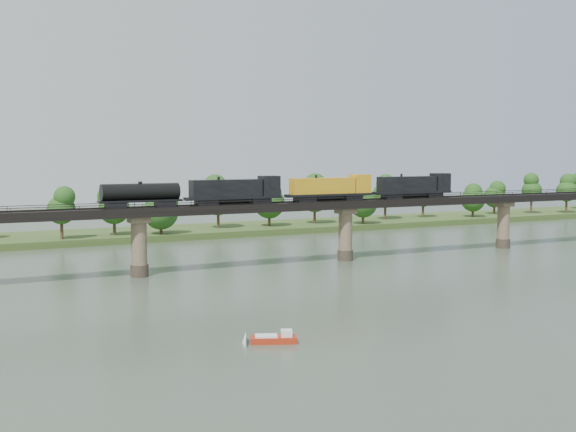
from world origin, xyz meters
name	(u,v)px	position (x,y,z in m)	size (l,w,h in m)	color
ground	(448,286)	(0.00, 0.00, 0.00)	(400.00, 400.00, 0.00)	#364536
far_bank	(233,229)	(0.00, 85.00, 0.80)	(300.00, 24.00, 1.60)	#324B1E
bridge	(345,232)	(0.00, 30.00, 5.46)	(236.00, 30.00, 11.50)	#473A2D
bridge_superstructure	(346,199)	(0.00, 30.00, 11.79)	(220.00, 4.90, 0.75)	black
far_treeline	(209,200)	(-8.21, 80.52, 8.83)	(289.06, 17.54, 13.60)	#382619
freight_train	(299,189)	(-9.98, 30.00, 13.83)	(70.96, 2.76, 4.88)	black
motorboat	(274,338)	(-38.62, -18.03, 0.48)	(5.28, 3.60, 1.39)	#AA2813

